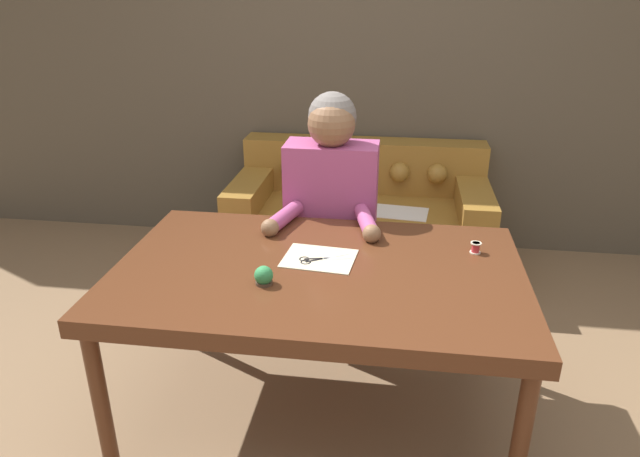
{
  "coord_description": "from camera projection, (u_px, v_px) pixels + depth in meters",
  "views": [
    {
      "loc": [
        0.2,
        -1.81,
        1.75
      ],
      "look_at": [
        -0.09,
        0.3,
        0.83
      ],
      "focal_mm": 32.0,
      "sensor_mm": 36.0,
      "label": 1
    }
  ],
  "objects": [
    {
      "name": "thread_spool",
      "position": [
        476.0,
        248.0,
        2.34
      ],
      "size": [
        0.04,
        0.04,
        0.05
      ],
      "color": "red",
      "rests_on": "dining_table"
    },
    {
      "name": "person",
      "position": [
        331.0,
        218.0,
        2.83
      ],
      "size": [
        0.53,
        0.56,
        1.29
      ],
      "color": "#33281E",
      "rests_on": "ground_plane"
    },
    {
      "name": "ground_plane",
      "position": [
        332.0,
        441.0,
        2.37
      ],
      "size": [
        16.0,
        16.0,
        0.0
      ],
      "primitive_type": "plane",
      "color": "#846647"
    },
    {
      "name": "dining_table",
      "position": [
        318.0,
        282.0,
        2.25
      ],
      "size": [
        1.59,
        1.0,
        0.73
      ],
      "color": "#562D19",
      "rests_on": "ground_plane"
    },
    {
      "name": "scissors",
      "position": [
        316.0,
        260.0,
        2.28
      ],
      "size": [
        0.21,
        0.13,
        0.01
      ],
      "color": "silver",
      "rests_on": "dining_table"
    },
    {
      "name": "wall_back",
      "position": [
        372.0,
        57.0,
        3.74
      ],
      "size": [
        8.0,
        0.06,
        2.6
      ],
      "color": "brown",
      "rests_on": "ground_plane"
    },
    {
      "name": "pin_cushion",
      "position": [
        264.0,
        276.0,
        2.09
      ],
      "size": [
        0.07,
        0.07,
        0.07
      ],
      "color": "#4C3828",
      "rests_on": "dining_table"
    },
    {
      "name": "pattern_paper_main",
      "position": [
        319.0,
        258.0,
        2.29
      ],
      "size": [
        0.3,
        0.25,
        0.0
      ],
      "color": "beige",
      "rests_on": "dining_table"
    },
    {
      "name": "couch",
      "position": [
        360.0,
        223.0,
        3.76
      ],
      "size": [
        1.61,
        0.83,
        0.79
      ],
      "color": "olive",
      "rests_on": "ground_plane"
    }
  ]
}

